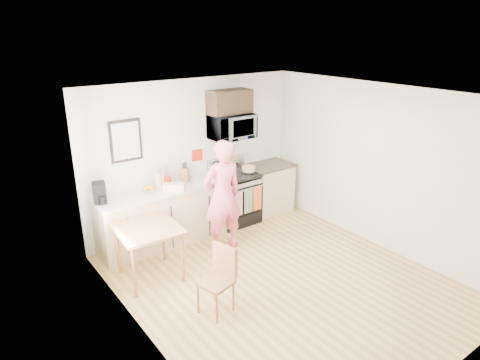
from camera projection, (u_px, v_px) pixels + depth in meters
floor at (281, 281)px, 6.03m from camera, size 4.60×4.60×0.00m
back_wall at (194, 155)px, 7.33m from camera, size 4.00×0.04×2.60m
front_wall at (456, 272)px, 3.85m from camera, size 4.00×0.04×2.60m
left_wall at (142, 238)px, 4.47m from camera, size 0.04×4.60×2.60m
right_wall at (379, 167)px, 6.71m from camera, size 0.04×4.60×2.60m
ceiling at (288, 96)px, 5.15m from camera, size 4.00×4.60×0.04m
window at (115, 193)px, 5.01m from camera, size 0.06×1.40×1.50m
cabinet_left at (163, 218)px, 6.95m from camera, size 2.10×0.60×0.90m
countertop_left at (161, 191)px, 6.79m from camera, size 2.14×0.64×0.04m
cabinet_right at (268, 189)px, 8.19m from camera, size 0.84×0.60×0.90m
countertop_right at (269, 166)px, 8.03m from camera, size 0.88×0.64×0.04m
range at (235, 199)px, 7.73m from camera, size 0.76×0.70×1.16m
microwave at (231, 127)px, 7.36m from camera, size 0.76×0.51×0.42m
upper_cabinet at (230, 102)px, 7.25m from camera, size 0.76×0.35×0.40m
wall_art at (126, 141)px, 6.49m from camera, size 0.50×0.04×0.65m
wall_trivet at (197, 155)px, 7.35m from camera, size 0.20×0.02×0.20m
person at (223, 196)px, 6.64m from camera, size 0.69×0.48×1.80m
dining_table at (148, 233)px, 5.90m from camera, size 0.84×0.84×0.78m
chair at (222, 269)px, 5.29m from camera, size 0.48×0.45×0.87m
knife_block at (185, 175)px, 7.14m from camera, size 0.16×0.17×0.22m
utensil_crock at (167, 177)px, 6.91m from camera, size 0.12×0.12×0.37m
fruit_bowl at (148, 189)px, 6.70m from camera, size 0.24×0.24×0.10m
milk_carton at (160, 180)px, 6.83m from camera, size 0.13×0.13×0.26m
coffee_maker at (100, 193)px, 6.24m from camera, size 0.22×0.28×0.31m
bread_bag at (174, 187)px, 6.72m from camera, size 0.35×0.32×0.12m
cake at (249, 169)px, 7.67m from camera, size 0.29×0.29×0.10m
kettle at (216, 169)px, 7.51m from camera, size 0.20×0.20×0.25m
pot at (227, 176)px, 7.29m from camera, size 0.20×0.33×0.10m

